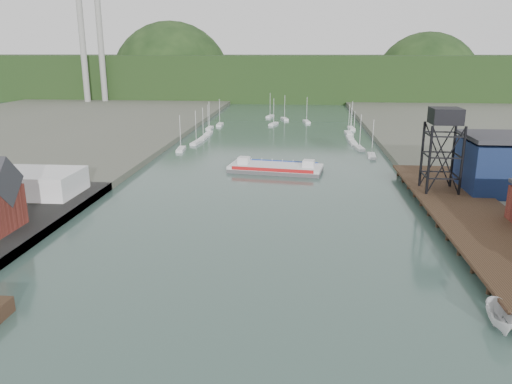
# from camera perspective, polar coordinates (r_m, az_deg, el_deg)

# --- Properties ---
(ground) EXTENTS (600.00, 600.00, 0.00)m
(ground) POSITION_cam_1_polar(r_m,az_deg,el_deg) (49.04, -5.28, -19.67)
(ground) COLOR #2F4942
(ground) RESTS_ON ground
(east_pier) EXTENTS (14.00, 70.00, 2.45)m
(east_pier) POSITION_cam_1_polar(r_m,az_deg,el_deg) (92.98, 23.24, -2.10)
(east_pier) COLOR black
(east_pier) RESTS_ON ground
(white_shed) EXTENTS (18.00, 12.00, 4.50)m
(white_shed) POSITION_cam_1_polar(r_m,az_deg,el_deg) (106.05, -24.25, 0.98)
(white_shed) COLOR silver
(white_shed) RESTS_ON west_quay
(lift_tower) EXTENTS (6.50, 6.50, 16.00)m
(lift_tower) POSITION_cam_1_polar(r_m,az_deg,el_deg) (101.75, 20.82, 7.57)
(lift_tower) COLOR black
(lift_tower) RESTS_ON east_pier
(marina_sailboats) EXTENTS (57.71, 92.65, 0.90)m
(marina_sailboats) POSITION_cam_1_polar(r_m,az_deg,el_deg) (180.05, 2.67, 6.80)
(marina_sailboats) COLOR silver
(marina_sailboats) RESTS_ON ground
(smokestacks) EXTENTS (11.20, 8.20, 60.00)m
(smokestacks) POSITION_cam_1_polar(r_m,az_deg,el_deg) (294.60, -18.22, 15.34)
(smokestacks) COLOR gray
(smokestacks) RESTS_ON ground
(distant_hills) EXTENTS (500.00, 120.00, 80.00)m
(distant_hills) POSITION_cam_1_polar(r_m,az_deg,el_deg) (341.25, 3.27, 12.73)
(distant_hills) COLOR black
(distant_hills) RESTS_ON ground
(chain_ferry) EXTENTS (23.46, 12.13, 3.22)m
(chain_ferry) POSITION_cam_1_polar(r_m,az_deg,el_deg) (122.17, 2.26, 2.78)
(chain_ferry) COLOR #4E4D50
(chain_ferry) RESTS_ON ground
(motorboat) EXTENTS (3.10, 6.71, 2.51)m
(motorboat) POSITION_cam_1_polar(r_m,az_deg,el_deg) (60.16, 26.19, -12.79)
(motorboat) COLOR silver
(motorboat) RESTS_ON ground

